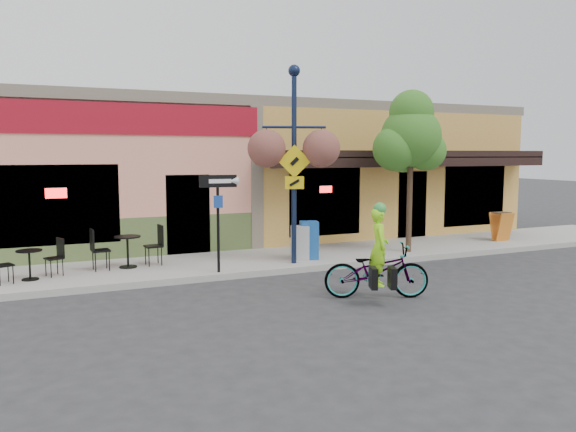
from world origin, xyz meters
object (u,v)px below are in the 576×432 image
at_px(building, 242,171).
at_px(bicycle, 376,271).
at_px(lamp_post, 294,166).
at_px(street_tree, 410,171).
at_px(cyclist_rider, 379,259).
at_px(one_way_sign, 218,224).
at_px(newspaper_box_grey, 300,243).
at_px(newspaper_box_blue, 309,240).

distance_m(building, bicycle, 9.89).
distance_m(lamp_post, street_tree, 3.62).
relative_size(building, lamp_post, 3.75).
xyz_separation_m(cyclist_rider, street_tree, (3.23, 3.42, 1.62)).
xyz_separation_m(lamp_post, one_way_sign, (-2.03, -0.26, -1.31)).
relative_size(building, bicycle, 8.77).
height_order(building, one_way_sign, building).
bearing_deg(building, lamp_post, -98.31).
height_order(lamp_post, newspaper_box_grey, lamp_post).
relative_size(cyclist_rider, one_way_sign, 0.69).
bearing_deg(lamp_post, building, 101.40).
bearing_deg(one_way_sign, cyclist_rider, -45.21).
bearing_deg(lamp_post, one_way_sign, -152.90).
relative_size(building, newspaper_box_grey, 20.66).
bearing_deg(bicycle, cyclist_rider, -67.46).
xyz_separation_m(one_way_sign, street_tree, (5.64, 0.47, 1.13)).
relative_size(bicycle, newspaper_box_blue, 2.11).
distance_m(building, one_way_sign, 7.46).
bearing_deg(bicycle, lamp_post, 28.28).
bearing_deg(one_way_sign, bicycle, -45.80).
bearing_deg(building, newspaper_box_blue, -93.35).
bearing_deg(cyclist_rider, building, 19.15).
xyz_separation_m(building, lamp_post, (-0.95, -6.51, 0.33)).
distance_m(building, newspaper_box_blue, 6.38).
bearing_deg(lamp_post, cyclist_rider, -63.67).
xyz_separation_m(bicycle, lamp_post, (-0.32, 3.22, 2.03)).
height_order(building, newspaper_box_grey, building).
height_order(building, newspaper_box_blue, building).
height_order(bicycle, newspaper_box_grey, bicycle).
height_order(bicycle, cyclist_rider, cyclist_rider).
bearing_deg(newspaper_box_grey, street_tree, 11.09).
height_order(cyclist_rider, one_way_sign, one_way_sign).
height_order(newspaper_box_blue, street_tree, street_tree).
relative_size(bicycle, lamp_post, 0.43).
height_order(bicycle, lamp_post, lamp_post).
xyz_separation_m(bicycle, cyclist_rider, (0.05, 0.00, 0.23)).
distance_m(lamp_post, newspaper_box_blue, 2.05).
bearing_deg(street_tree, bicycle, -133.82).
bearing_deg(newspaper_box_grey, newspaper_box_blue, 21.29).
xyz_separation_m(cyclist_rider, one_way_sign, (-2.41, 2.96, 0.49)).
bearing_deg(street_tree, newspaper_box_grey, 178.23).
relative_size(building, one_way_sign, 8.13).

